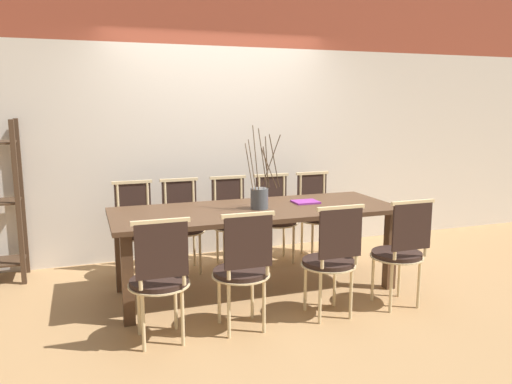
{
  "coord_description": "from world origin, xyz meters",
  "views": [
    {
      "loc": [
        -1.47,
        -4.19,
        1.71
      ],
      "look_at": [
        0.0,
        0.0,
        0.92
      ],
      "focal_mm": 35.0,
      "sensor_mm": 36.0,
      "label": 1
    }
  ],
  "objects_px": {
    "dining_table": "(256,218)",
    "chair_far_center": "(232,218)",
    "chair_near_center": "(332,257)",
    "book_stack": "(306,202)",
    "vase_centerpiece": "(260,197)"
  },
  "relations": [
    {
      "from": "dining_table",
      "to": "chair_far_center",
      "type": "bearing_deg",
      "value": 90.03
    },
    {
      "from": "chair_near_center",
      "to": "book_stack",
      "type": "xyz_separation_m",
      "value": [
        0.17,
        0.87,
        0.27
      ]
    },
    {
      "from": "dining_table",
      "to": "vase_centerpiece",
      "type": "distance_m",
      "value": 0.21
    },
    {
      "from": "chair_far_center",
      "to": "chair_near_center",
      "type": "bearing_deg",
      "value": 103.11
    },
    {
      "from": "chair_near_center",
      "to": "chair_far_center",
      "type": "bearing_deg",
      "value": 103.11
    },
    {
      "from": "dining_table",
      "to": "book_stack",
      "type": "bearing_deg",
      "value": 9.07
    },
    {
      "from": "dining_table",
      "to": "vase_centerpiece",
      "type": "height_order",
      "value": "vase_centerpiece"
    },
    {
      "from": "dining_table",
      "to": "chair_far_center",
      "type": "xyz_separation_m",
      "value": [
        -0.0,
        0.78,
        -0.17
      ]
    },
    {
      "from": "chair_far_center",
      "to": "book_stack",
      "type": "xyz_separation_m",
      "value": [
        0.54,
        -0.7,
        0.27
      ]
    },
    {
      "from": "dining_table",
      "to": "chair_near_center",
      "type": "distance_m",
      "value": 0.88
    },
    {
      "from": "chair_near_center",
      "to": "book_stack",
      "type": "distance_m",
      "value": 0.93
    },
    {
      "from": "chair_far_center",
      "to": "vase_centerpiece",
      "type": "xyz_separation_m",
      "value": [
        0.02,
        -0.81,
        0.38
      ]
    },
    {
      "from": "vase_centerpiece",
      "to": "book_stack",
      "type": "height_order",
      "value": "vase_centerpiece"
    },
    {
      "from": "chair_far_center",
      "to": "book_stack",
      "type": "height_order",
      "value": "chair_far_center"
    },
    {
      "from": "book_stack",
      "to": "chair_near_center",
      "type": "bearing_deg",
      "value": -101.14
    }
  ]
}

